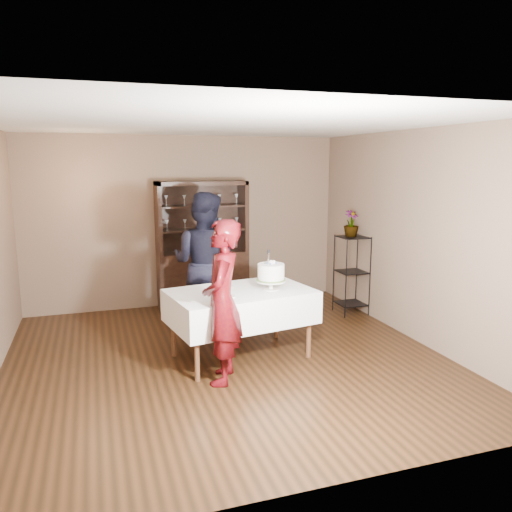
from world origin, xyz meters
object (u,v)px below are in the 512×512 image
(cake_table, at_px, (241,306))
(woman, at_px, (222,302))
(man, at_px, (204,263))
(cake, at_px, (271,274))
(plant_etagere, at_px, (352,272))
(china_hutch, at_px, (203,266))
(potted_plant, at_px, (351,223))

(cake_table, relative_size, woman, 1.03)
(man, xyz_separation_m, cake, (0.54, -1.14, 0.05))
(plant_etagere, bearing_deg, cake, -144.76)
(china_hutch, relative_size, potted_plant, 5.08)
(man, distance_m, potted_plant, 2.32)
(woman, height_order, cake, woman)
(woman, bearing_deg, china_hutch, -166.96)
(cake_table, bearing_deg, potted_plant, 29.88)
(plant_etagere, distance_m, potted_plant, 0.73)
(plant_etagere, bearing_deg, china_hutch, 153.17)
(china_hutch, distance_m, woman, 2.82)
(woman, bearing_deg, plant_etagere, 146.15)
(china_hutch, xyz_separation_m, woman, (-0.39, -2.79, 0.20))
(cake_table, height_order, potted_plant, potted_plant)
(cake, bearing_deg, china_hutch, 98.09)
(china_hutch, distance_m, plant_etagere, 2.33)
(cake, xyz_separation_m, potted_plant, (1.73, 1.26, 0.38))
(cake, distance_m, potted_plant, 2.18)
(cake_table, relative_size, cake, 3.66)
(china_hutch, relative_size, plant_etagere, 1.67)
(potted_plant, bearing_deg, cake, -143.89)
(cake_table, bearing_deg, plant_etagere, 29.12)
(plant_etagere, bearing_deg, woman, -144.86)
(cake_table, xyz_separation_m, potted_plant, (2.08, 1.20, 0.76))
(man, relative_size, potted_plant, 4.84)
(china_hutch, distance_m, cake, 2.34)
(cake, bearing_deg, plant_etagere, 35.24)
(cake_table, xyz_separation_m, woman, (-0.36, -0.57, 0.24))
(cake_table, height_order, woman, woman)
(cake_table, distance_m, cake, 0.53)
(cake_table, xyz_separation_m, man, (-0.19, 1.07, 0.33))
(china_hutch, height_order, cake_table, china_hutch)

